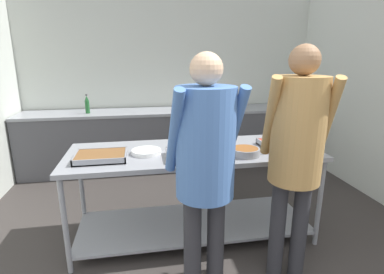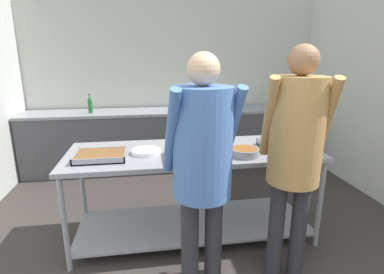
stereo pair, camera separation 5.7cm
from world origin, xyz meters
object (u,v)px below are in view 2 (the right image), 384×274
object	(u,v)px
serving_tray_roast	(192,154)
sauce_pan	(245,152)
plate_stack	(146,151)
guest_serving_right	(203,157)
serving_tray_vegetables	(281,145)
water_bottle	(90,104)
serving_tray_greens	(101,156)
guest_serving_left	(295,144)

from	to	relation	value
serving_tray_roast	sauce_pan	world-z (taller)	sauce_pan
plate_stack	guest_serving_right	size ratio (longest dim) A/B	0.15
plate_stack	serving_tray_roast	bearing A→B (deg)	-22.71
plate_stack	serving_tray_vegetables	distance (m)	1.28
guest_serving_right	water_bottle	world-z (taller)	guest_serving_right
sauce_pan	water_bottle	xyz separation A→B (m)	(-1.64, 2.08, 0.13)
plate_stack	sauce_pan	distance (m)	0.88
guest_serving_right	water_bottle	distance (m)	2.86
sauce_pan	guest_serving_right	bearing A→B (deg)	-131.70
sauce_pan	serving_tray_greens	bearing A→B (deg)	174.92
serving_tray_roast	serving_tray_greens	bearing A→B (deg)	174.25
guest_serving_right	sauce_pan	bearing A→B (deg)	48.30
guest_serving_left	serving_tray_greens	bearing A→B (deg)	157.67
sauce_pan	water_bottle	bearing A→B (deg)	128.24
serving_tray_greens	serving_tray_vegetables	xyz separation A→B (m)	(1.66, 0.07, -0.00)
plate_stack	water_bottle	xyz separation A→B (m)	(-0.78, 1.88, 0.15)
guest_serving_left	serving_tray_roast	bearing A→B (deg)	142.27
plate_stack	guest_serving_right	bearing A→B (deg)	-63.19
sauce_pan	serving_tray_vegetables	size ratio (longest dim) A/B	1.05
serving_tray_greens	serving_tray_roast	size ratio (longest dim) A/B	0.94
plate_stack	water_bottle	world-z (taller)	water_bottle
plate_stack	guest_serving_left	distance (m)	1.28
sauce_pan	serving_tray_vegetables	distance (m)	0.46
serving_tray_vegetables	guest_serving_right	size ratio (longest dim) A/B	0.22
plate_stack	guest_serving_left	size ratio (longest dim) A/B	0.15
serving_tray_roast	guest_serving_left	world-z (taller)	guest_serving_left
serving_tray_greens	guest_serving_left	size ratio (longest dim) A/B	0.24
sauce_pan	guest_serving_right	size ratio (longest dim) A/B	0.23
serving_tray_vegetables	guest_serving_left	xyz separation A→B (m)	(-0.22, -0.66, 0.21)
serving_tray_roast	serving_tray_vegetables	distance (m)	0.89
sauce_pan	water_bottle	distance (m)	2.65
water_bottle	sauce_pan	bearing A→B (deg)	-51.76
serving_tray_roast	water_bottle	world-z (taller)	water_bottle
serving_tray_greens	water_bottle	world-z (taller)	water_bottle
serving_tray_greens	plate_stack	world-z (taller)	serving_tray_greens
serving_tray_roast	serving_tray_vegetables	size ratio (longest dim) A/B	1.19
water_bottle	guest_serving_left	bearing A→B (deg)	-54.28
guest_serving_right	serving_tray_roast	bearing A→B (deg)	87.84
serving_tray_greens	guest_serving_left	bearing A→B (deg)	-22.33
serving_tray_greens	sauce_pan	bearing A→B (deg)	-5.08
water_bottle	serving_tray_roast	bearing A→B (deg)	-60.09
serving_tray_roast	serving_tray_vegetables	xyz separation A→B (m)	(0.88, 0.15, -0.00)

